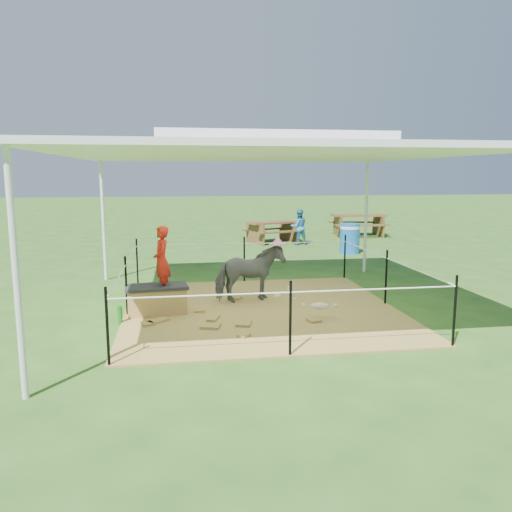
{
  "coord_description": "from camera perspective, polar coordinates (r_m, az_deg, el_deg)",
  "views": [
    {
      "loc": [
        -1.37,
        -8.22,
        2.32
      ],
      "look_at": [
        0.0,
        0.6,
        0.85
      ],
      "focal_mm": 35.0,
      "sensor_mm": 36.0,
      "label": 1
    }
  ],
  "objects": [
    {
      "name": "green_bottle",
      "position": [
        8.1,
        -15.29,
        -6.44
      ],
      "size": [
        0.08,
        0.08,
        0.26
      ],
      "primitive_type": "cylinder",
      "rotation": [
        0.0,
        0.0,
        0.12
      ],
      "color": "#19721C",
      "rests_on": "hay_patch"
    },
    {
      "name": "picnic_table_near",
      "position": [
        17.1,
        1.9,
        2.76
      ],
      "size": [
        2.04,
        1.76,
        0.72
      ],
      "primitive_type": "cube",
      "rotation": [
        0.0,
        0.0,
        0.35
      ],
      "color": "#52391C",
      "rests_on": "ground"
    },
    {
      "name": "hay_patch",
      "position": [
        8.65,
        0.61,
        -6.11
      ],
      "size": [
        4.6,
        4.6,
        0.03
      ],
      "primitive_type": "cube",
      "color": "brown",
      "rests_on": "ground"
    },
    {
      "name": "ground",
      "position": [
        8.65,
        0.61,
        -6.21
      ],
      "size": [
        90.0,
        90.0,
        0.0
      ],
      "primitive_type": "plane",
      "color": "#2D5919",
      "rests_on": "ground"
    },
    {
      "name": "pony",
      "position": [
        9.0,
        -0.75,
        -2.02
      ],
      "size": [
        1.32,
        0.84,
        1.03
      ],
      "primitive_type": "imported",
      "rotation": [
        0.0,
        0.0,
        1.81
      ],
      "color": "#4D4E52",
      "rests_on": "hay_patch"
    },
    {
      "name": "canopy_tent",
      "position": [
        8.34,
        0.64,
        11.91
      ],
      "size": [
        6.3,
        6.3,
        2.9
      ],
      "color": "silver",
      "rests_on": "ground"
    },
    {
      "name": "woman",
      "position": [
        8.31,
        -10.75,
        0.18
      ],
      "size": [
        0.32,
        0.44,
        1.14
      ],
      "primitive_type": "imported",
      "rotation": [
        0.0,
        0.0,
        -1.45
      ],
      "color": "red",
      "rests_on": "straw_bale"
    },
    {
      "name": "dark_cloth",
      "position": [
        8.42,
        -11.32,
        -3.48
      ],
      "size": [
        1.06,
        0.64,
        0.05
      ],
      "primitive_type": "cube",
      "rotation": [
        0.0,
        0.0,
        0.12
      ],
      "color": "black",
      "rests_on": "straw_bale"
    },
    {
      "name": "straw_bale",
      "position": [
        8.47,
        -11.26,
        -5.04
      ],
      "size": [
        1.0,
        0.58,
        0.42
      ],
      "primitive_type": "cube",
      "rotation": [
        0.0,
        0.0,
        0.12
      ],
      "color": "#B07D40",
      "rests_on": "hay_patch"
    },
    {
      "name": "pink_hat",
      "position": [
        8.9,
        -0.75,
        1.71
      ],
      "size": [
        0.32,
        0.32,
        0.15
      ],
      "primitive_type": "cylinder",
      "color": "pink",
      "rests_on": "pony"
    },
    {
      "name": "trash_barrel",
      "position": [
        14.96,
        10.67,
        1.98
      ],
      "size": [
        0.63,
        0.63,
        0.89
      ],
      "primitive_type": "cylinder",
      "rotation": [
        0.0,
        0.0,
        0.11
      ],
      "color": "#1763B3",
      "rests_on": "ground"
    },
    {
      "name": "rope_fence",
      "position": [
        8.5,
        0.62,
        -2.02
      ],
      "size": [
        4.54,
        4.54,
        1.0
      ],
      "color": "black",
      "rests_on": "ground"
    },
    {
      "name": "foal",
      "position": [
        8.05,
        7.3,
        -5.51
      ],
      "size": [
        0.94,
        0.66,
        0.47
      ],
      "primitive_type": null,
      "rotation": [
        0.0,
        0.0,
        -0.24
      ],
      "color": "#C7B292",
      "rests_on": "hay_patch"
    },
    {
      "name": "picnic_table_far",
      "position": [
        19.23,
        11.61,
        3.47
      ],
      "size": [
        2.13,
        1.63,
        0.83
      ],
      "primitive_type": "cube",
      "rotation": [
        0.0,
        0.0,
        -0.1
      ],
      "color": "#523A1C",
      "rests_on": "ground"
    },
    {
      "name": "distant_person",
      "position": [
        16.61,
        4.92,
        3.33
      ],
      "size": [
        0.61,
        0.5,
        1.18
      ],
      "primitive_type": "imported",
      "rotation": [
        0.0,
        0.0,
        3.23
      ],
      "color": "teal",
      "rests_on": "ground"
    }
  ]
}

